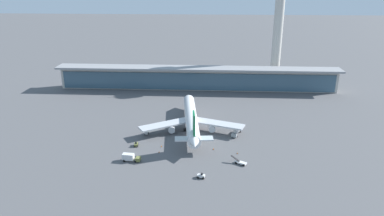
% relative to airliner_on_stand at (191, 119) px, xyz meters
% --- Properties ---
extents(ground_plane, '(1200.00, 1200.00, 0.00)m').
position_rel_airliner_on_stand_xyz_m(ground_plane, '(-0.16, -7.64, -5.48)').
color(ground_plane, '#515154').
extents(airliner_on_stand, '(49.96, 65.32, 17.39)m').
position_rel_airliner_on_stand_xyz_m(airliner_on_stand, '(0.00, 0.00, 0.00)').
color(airliner_on_stand, white).
rests_on(airliner_on_stand, ground).
extents(service_truck_near_nose_white, '(6.54, 4.63, 2.70)m').
position_rel_airliner_on_stand_xyz_m(service_truck_near_nose_white, '(21.38, -32.97, -4.67)').
color(service_truck_near_nose_white, silver).
rests_on(service_truck_near_nose_white, ground).
extents(service_truck_under_wing_white, '(3.15, 2.25, 2.05)m').
position_rel_airliner_on_stand_xyz_m(service_truck_under_wing_white, '(6.31, -44.33, -4.60)').
color(service_truck_under_wing_white, silver).
rests_on(service_truck_under_wing_white, ground).
extents(service_truck_mid_apron_olive, '(7.52, 3.15, 3.10)m').
position_rel_airliner_on_stand_xyz_m(service_truck_mid_apron_olive, '(-22.59, -33.09, -3.78)').
color(service_truck_mid_apron_olive, olive).
rests_on(service_truck_mid_apron_olive, ground).
extents(service_truck_by_tail_white, '(2.00, 3.02, 2.05)m').
position_rel_airliner_on_stand_xyz_m(service_truck_by_tail_white, '(-20.73, -6.79, -4.60)').
color(service_truck_by_tail_white, silver).
rests_on(service_truck_by_tail_white, ground).
extents(service_truck_on_taxiway_olive, '(2.08, 3.07, 2.05)m').
position_rel_airliner_on_stand_xyz_m(service_truck_on_taxiway_olive, '(-23.06, -19.55, -4.60)').
color(service_truck_on_taxiway_olive, olive).
rests_on(service_truck_on_taxiway_olive, ground).
extents(service_truck_at_far_stand_grey, '(5.03, 8.86, 2.95)m').
position_rel_airliner_on_stand_xyz_m(service_truck_at_far_stand_grey, '(21.58, -4.66, -3.77)').
color(service_truck_at_far_stand_grey, gray).
rests_on(service_truck_at_far_stand_grey, ground).
extents(terminal_building, '(183.60, 12.80, 15.20)m').
position_rel_airliner_on_stand_xyz_m(terminal_building, '(-0.16, 67.06, 2.39)').
color(terminal_building, beige).
rests_on(terminal_building, ground).
extents(control_tower, '(12.00, 12.00, 80.28)m').
position_rel_airliner_on_stand_xyz_m(control_tower, '(53.80, 89.95, 38.14)').
color(control_tower, beige).
rests_on(control_tower, ground).
extents(safety_cone_alpha, '(0.62, 0.62, 0.70)m').
position_rel_airliner_on_stand_xyz_m(safety_cone_alpha, '(-12.10, -25.16, -5.16)').
color(safety_cone_alpha, orange).
rests_on(safety_cone_alpha, ground).
extents(safety_cone_bravo, '(0.62, 0.62, 0.70)m').
position_rel_airliner_on_stand_xyz_m(safety_cone_bravo, '(10.82, -20.97, -5.16)').
color(safety_cone_bravo, orange).
rests_on(safety_cone_bravo, ground).
extents(safety_cone_charlie, '(0.62, 0.62, 0.70)m').
position_rel_airliner_on_stand_xyz_m(safety_cone_charlie, '(20.82, -24.32, -5.16)').
color(safety_cone_charlie, orange).
rests_on(safety_cone_charlie, ground).
extents(safety_cone_delta, '(0.62, 0.62, 0.70)m').
position_rel_airliner_on_stand_xyz_m(safety_cone_delta, '(-11.88, -19.67, -5.16)').
color(safety_cone_delta, orange).
rests_on(safety_cone_delta, ground).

